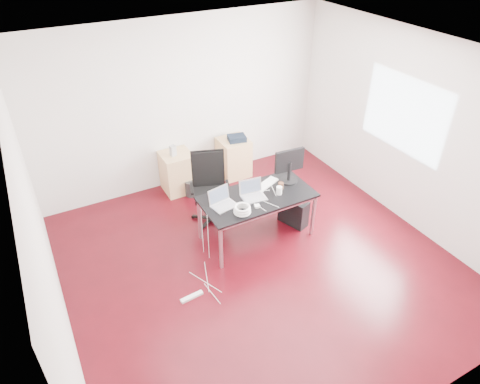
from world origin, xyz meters
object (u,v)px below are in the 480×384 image
filing_cabinet_right (234,157)px  filing_cabinet_left (178,172)px  desk (257,199)px  office_chair (209,185)px  pc_tower (293,211)px

filing_cabinet_right → filing_cabinet_left: bearing=180.0°
desk → office_chair: (-0.40, 0.76, -0.07)m
office_chair → filing_cabinet_right: office_chair is taller
filing_cabinet_left → pc_tower: 2.10m
filing_cabinet_left → pc_tower: filing_cabinet_left is taller
filing_cabinet_left → pc_tower: bearing=-54.7°
office_chair → pc_tower: bearing=-15.8°
desk → filing_cabinet_right: 1.83m
desk → pc_tower: desk is taller
desk → filing_cabinet_right: (0.52, 1.73, -0.33)m
filing_cabinet_left → filing_cabinet_right: size_ratio=1.00×
office_chair → filing_cabinet_right: size_ratio=1.54×
filing_cabinet_left → office_chair: bearing=-80.8°
filing_cabinet_left → filing_cabinet_right: bearing=0.0°
desk → filing_cabinet_right: size_ratio=2.29×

